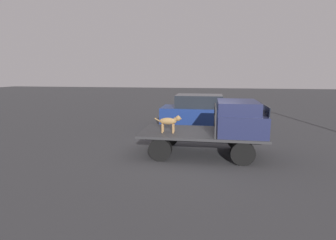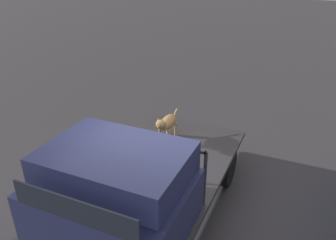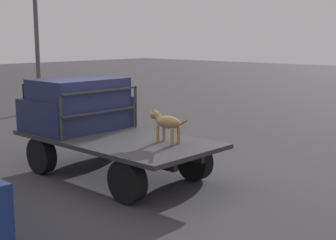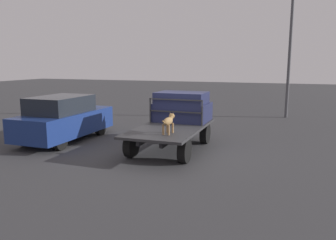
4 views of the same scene
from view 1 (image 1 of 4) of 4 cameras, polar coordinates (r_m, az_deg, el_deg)
name	(u,v)px [view 1 (image 1 of 4)]	position (r m, az deg, el deg)	size (l,w,h in m)	color
ground_plane	(201,154)	(9.13, 7.24, -7.41)	(80.00, 80.00, 0.00)	#38383A
flatbed_truck	(202,138)	(8.97, 7.32, -3.82)	(4.09, 2.04, 0.80)	black
truck_cab	(239,118)	(8.88, 15.28, 0.42)	(1.50, 1.92, 1.06)	#1E2347
truck_headboard	(215,115)	(8.81, 10.23, 1.08)	(0.04, 1.92, 0.88)	#2D2D30
dog	(170,121)	(8.66, 0.40, -0.31)	(0.92, 0.23, 0.61)	#9E7547
parked_sedan	(202,112)	(13.07, 7.40, 1.73)	(4.08, 1.76, 1.69)	black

